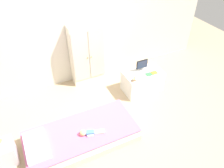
{
  "coord_description": "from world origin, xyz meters",
  "views": [
    {
      "loc": [
        -0.97,
        -2.43,
        3.05
      ],
      "look_at": [
        0.36,
        0.37,
        0.57
      ],
      "focal_mm": 35.48,
      "sensor_mm": 36.0,
      "label": 1
    }
  ],
  "objects_px": {
    "nightstand": "(4,153)",
    "tv_stand": "(142,81)",
    "doll": "(87,133)",
    "rocking_horse_toy": "(134,79)",
    "book_orange": "(154,73)",
    "wardrobe": "(87,54)",
    "tv_monitor": "(142,65)",
    "bed": "(82,136)",
    "book_green": "(149,74)"
  },
  "relations": [
    {
      "from": "bed",
      "to": "book_green",
      "type": "bearing_deg",
      "value": 20.76
    },
    {
      "from": "tv_monitor",
      "to": "rocking_horse_toy",
      "type": "bearing_deg",
      "value": -142.61
    },
    {
      "from": "wardrobe",
      "to": "book_green",
      "type": "xyz_separation_m",
      "value": [
        0.95,
        -0.92,
        -0.21
      ]
    },
    {
      "from": "bed",
      "to": "tv_monitor",
      "type": "relative_size",
      "value": 7.27
    },
    {
      "from": "rocking_horse_toy",
      "to": "doll",
      "type": "bearing_deg",
      "value": -150.71
    },
    {
      "from": "wardrobe",
      "to": "book_green",
      "type": "height_order",
      "value": "wardrobe"
    },
    {
      "from": "tv_monitor",
      "to": "book_orange",
      "type": "height_order",
      "value": "tv_monitor"
    },
    {
      "from": "book_orange",
      "to": "doll",
      "type": "bearing_deg",
      "value": -156.81
    },
    {
      "from": "nightstand",
      "to": "doll",
      "type": "bearing_deg",
      "value": -11.94
    },
    {
      "from": "wardrobe",
      "to": "tv_monitor",
      "type": "bearing_deg",
      "value": -39.58
    },
    {
      "from": "wardrobe",
      "to": "tv_stand",
      "type": "distance_m",
      "value": 1.29
    },
    {
      "from": "book_orange",
      "to": "wardrobe",
      "type": "bearing_deg",
      "value": 139.4
    },
    {
      "from": "bed",
      "to": "nightstand",
      "type": "bearing_deg",
      "value": 172.39
    },
    {
      "from": "bed",
      "to": "tv_stand",
      "type": "bearing_deg",
      "value": 24.68
    },
    {
      "from": "tv_stand",
      "to": "book_green",
      "type": "bearing_deg",
      "value": -60.79
    },
    {
      "from": "book_orange",
      "to": "rocking_horse_toy",
      "type": "bearing_deg",
      "value": -174.01
    },
    {
      "from": "bed",
      "to": "book_orange",
      "type": "relative_size",
      "value": 15.42
    },
    {
      "from": "bed",
      "to": "rocking_horse_toy",
      "type": "xyz_separation_m",
      "value": [
        1.29,
        0.58,
        0.37
      ]
    },
    {
      "from": "tv_monitor",
      "to": "rocking_horse_toy",
      "type": "relative_size",
      "value": 2.12
    },
    {
      "from": "tv_monitor",
      "to": "tv_stand",
      "type": "bearing_deg",
      "value": -91.51
    },
    {
      "from": "nightstand",
      "to": "wardrobe",
      "type": "distance_m",
      "value": 2.38
    },
    {
      "from": "tv_stand",
      "to": "rocking_horse_toy",
      "type": "xyz_separation_m",
      "value": [
        -0.31,
        -0.16,
        0.28
      ]
    },
    {
      "from": "doll",
      "to": "nightstand",
      "type": "distance_m",
      "value": 1.26
    },
    {
      "from": "nightstand",
      "to": "tv_monitor",
      "type": "xyz_separation_m",
      "value": [
        2.76,
        0.66,
        0.4
      ]
    },
    {
      "from": "book_orange",
      "to": "nightstand",
      "type": "bearing_deg",
      "value": -170.86
    },
    {
      "from": "wardrobe",
      "to": "tv_stand",
      "type": "bearing_deg",
      "value": -42.58
    },
    {
      "from": "nightstand",
      "to": "book_orange",
      "type": "height_order",
      "value": "book_orange"
    },
    {
      "from": "bed",
      "to": "book_green",
      "type": "height_order",
      "value": "book_green"
    },
    {
      "from": "tv_stand",
      "to": "book_orange",
      "type": "height_order",
      "value": "book_orange"
    },
    {
      "from": "nightstand",
      "to": "book_green",
      "type": "relative_size",
      "value": 3.23
    },
    {
      "from": "tv_stand",
      "to": "book_orange",
      "type": "xyz_separation_m",
      "value": [
        0.19,
        -0.11,
        0.23
      ]
    },
    {
      "from": "bed",
      "to": "tv_monitor",
      "type": "distance_m",
      "value": 1.85
    },
    {
      "from": "nightstand",
      "to": "rocking_horse_toy",
      "type": "relative_size",
      "value": 3.25
    },
    {
      "from": "nightstand",
      "to": "tv_stand",
      "type": "xyz_separation_m",
      "value": [
        2.76,
        0.58,
        0.04
      ]
    },
    {
      "from": "doll",
      "to": "tv_stand",
      "type": "height_order",
      "value": "tv_stand"
    },
    {
      "from": "tv_stand",
      "to": "book_green",
      "type": "distance_m",
      "value": 0.26
    },
    {
      "from": "rocking_horse_toy",
      "to": "bed",
      "type": "bearing_deg",
      "value": -155.9
    },
    {
      "from": "tv_stand",
      "to": "tv_monitor",
      "type": "relative_size",
      "value": 3.22
    },
    {
      "from": "bed",
      "to": "wardrobe",
      "type": "bearing_deg",
      "value": 65.52
    },
    {
      "from": "doll",
      "to": "book_orange",
      "type": "bearing_deg",
      "value": 23.19
    },
    {
      "from": "book_orange",
      "to": "book_green",
      "type": "bearing_deg",
      "value": 180.0
    },
    {
      "from": "nightstand",
      "to": "book_orange",
      "type": "relative_size",
      "value": 3.25
    },
    {
      "from": "nightstand",
      "to": "tv_stand",
      "type": "distance_m",
      "value": 2.82
    },
    {
      "from": "book_green",
      "to": "doll",
      "type": "bearing_deg",
      "value": -155.15
    },
    {
      "from": "nightstand",
      "to": "tv_monitor",
      "type": "relative_size",
      "value": 1.53
    },
    {
      "from": "nightstand",
      "to": "book_green",
      "type": "height_order",
      "value": "book_green"
    },
    {
      "from": "doll",
      "to": "tv_stand",
      "type": "xyz_separation_m",
      "value": [
        1.53,
        0.84,
        -0.08
      ]
    },
    {
      "from": "doll",
      "to": "nightstand",
      "type": "relative_size",
      "value": 1.03
    },
    {
      "from": "nightstand",
      "to": "tv_monitor",
      "type": "distance_m",
      "value": 2.86
    },
    {
      "from": "bed",
      "to": "tv_stand",
      "type": "distance_m",
      "value": 1.76
    }
  ]
}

